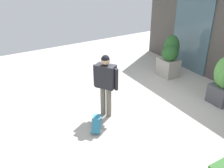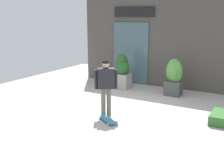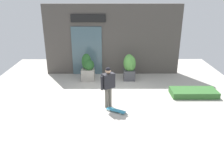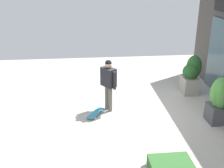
# 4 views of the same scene
# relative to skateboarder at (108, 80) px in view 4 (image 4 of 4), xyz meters

# --- Properties ---
(ground_plane) EXTENTS (12.00, 12.00, 0.00)m
(ground_plane) POSITION_rel_skateboarder_xyz_m (0.20, 0.90, -0.99)
(ground_plane) COLOR #B2ADA3
(skateboarder) EXTENTS (0.55, 0.48, 1.61)m
(skateboarder) POSITION_rel_skateboarder_xyz_m (0.00, 0.00, 0.00)
(skateboarder) COLOR #666056
(skateboarder) RESTS_ON ground_plane
(skateboard) EXTENTS (0.76, 0.57, 0.08)m
(skateboard) POSITION_rel_skateboarder_xyz_m (0.29, -0.42, -0.92)
(skateboard) COLOR teal
(skateboard) RESTS_ON ground_plane
(planter_box_left) EXTENTS (0.65, 0.69, 1.35)m
(planter_box_left) POSITION_rel_skateboarder_xyz_m (-1.05, 2.98, -0.31)
(planter_box_left) COLOR gray
(planter_box_left) RESTS_ON ground_plane
(planter_box_right) EXTENTS (0.61, 0.61, 1.33)m
(planter_box_right) POSITION_rel_skateboarder_xyz_m (1.06, 3.00, -0.24)
(planter_box_right) COLOR #47474C
(planter_box_right) RESTS_ON ground_plane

